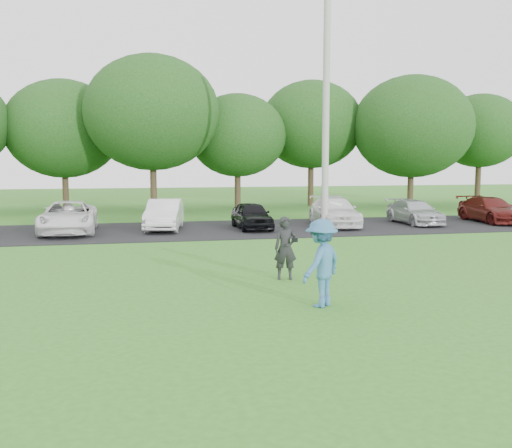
% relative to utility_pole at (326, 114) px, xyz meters
% --- Properties ---
extents(ground, '(100.00, 100.00, 0.00)m').
position_rel_utility_pole_xyz_m(ground, '(-4.64, -11.76, -4.77)').
color(ground, '#346E1F').
rests_on(ground, ground).
extents(parking_lot, '(32.00, 6.50, 0.03)m').
position_rel_utility_pole_xyz_m(parking_lot, '(-4.64, 1.24, -4.75)').
color(parking_lot, black).
rests_on(parking_lot, ground).
extents(utility_pole, '(0.28, 0.28, 9.53)m').
position_rel_utility_pole_xyz_m(utility_pole, '(0.00, 0.00, 0.00)').
color(utility_pole, '#A7A6A1').
rests_on(utility_pole, ground).
extents(frisbee_player, '(1.29, 1.23, 2.13)m').
position_rel_utility_pole_xyz_m(frisbee_player, '(-4.03, -11.67, -3.88)').
color(frisbee_player, teal).
rests_on(frisbee_player, ground).
extents(camera_bystander, '(0.60, 0.45, 1.55)m').
position_rel_utility_pole_xyz_m(camera_bystander, '(-4.06, -9.01, -3.99)').
color(camera_bystander, black).
rests_on(camera_bystander, ground).
extents(parked_cars, '(28.12, 4.73, 1.26)m').
position_rel_utility_pole_xyz_m(parked_cars, '(-4.85, 1.32, -4.14)').
color(parked_cars, '#511311').
rests_on(parked_cars, parking_lot).
extents(tree_row, '(42.39, 9.85, 8.64)m').
position_rel_utility_pole_xyz_m(tree_row, '(-3.13, 11.00, 0.14)').
color(tree_row, '#38281C').
rests_on(tree_row, ground).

